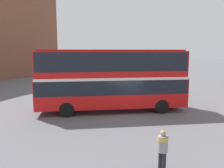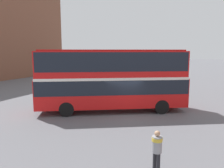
# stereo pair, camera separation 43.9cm
# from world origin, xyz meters

# --- Properties ---
(ground_plane) EXTENTS (240.00, 240.00, 0.00)m
(ground_plane) POSITION_xyz_m (0.00, 0.00, 0.00)
(ground_plane) COLOR #5B5B60
(double_decker_bus) EXTENTS (10.96, 7.71, 4.72)m
(double_decker_bus) POSITION_xyz_m (-1.25, 0.17, 2.71)
(double_decker_bus) COLOR red
(double_decker_bus) RESTS_ON ground_plane
(pedestrian_foreground) EXTENTS (0.58, 0.58, 1.66)m
(pedestrian_foreground) POSITION_xyz_m (3.81, -7.04, 1.01)
(pedestrian_foreground) COLOR #232328
(pedestrian_foreground) RESTS_ON ground_plane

